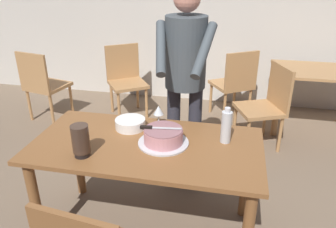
{
  "coord_description": "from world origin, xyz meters",
  "views": [
    {
      "loc": [
        0.54,
        -1.85,
        1.86
      ],
      "look_at": [
        0.11,
        0.17,
        0.9
      ],
      "focal_mm": 35.19,
      "sensor_mm": 36.0,
      "label": 1
    }
  ],
  "objects_px": {
    "background_chair_0": "(266,104)",
    "background_chair_1": "(126,78)",
    "cake_on_platter": "(163,137)",
    "main_dining_table": "(147,159)",
    "background_table": "(316,83)",
    "water_bottle": "(226,126)",
    "background_chair_2": "(43,83)",
    "hurricane_lamp": "(81,141)",
    "person_cutting_cake": "(185,72)",
    "wine_glass_near": "(159,111)",
    "background_chair_3": "(235,82)",
    "cake_knife": "(152,128)",
    "plate_stack": "(130,124)"
  },
  "relations": [
    {
      "from": "background_chair_2",
      "to": "main_dining_table",
      "type": "bearing_deg",
      "value": -42.16
    },
    {
      "from": "background_table",
      "to": "background_chair_1",
      "type": "relative_size",
      "value": 1.11
    },
    {
      "from": "main_dining_table",
      "to": "background_chair_0",
      "type": "xyz_separation_m",
      "value": [
        0.9,
        1.5,
        -0.14
      ]
    },
    {
      "from": "cake_on_platter",
      "to": "main_dining_table",
      "type": "bearing_deg",
      "value": -169.09
    },
    {
      "from": "background_chair_2",
      "to": "background_chair_3",
      "type": "relative_size",
      "value": 1.0
    },
    {
      "from": "person_cutting_cake",
      "to": "background_chair_0",
      "type": "relative_size",
      "value": 1.91
    },
    {
      "from": "cake_on_platter",
      "to": "wine_glass_near",
      "type": "bearing_deg",
      "value": 109.17
    },
    {
      "from": "main_dining_table",
      "to": "plate_stack",
      "type": "distance_m",
      "value": 0.3
    },
    {
      "from": "plate_stack",
      "to": "background_chair_1",
      "type": "bearing_deg",
      "value": 109.89
    },
    {
      "from": "water_bottle",
      "to": "background_table",
      "type": "height_order",
      "value": "water_bottle"
    },
    {
      "from": "water_bottle",
      "to": "hurricane_lamp",
      "type": "xyz_separation_m",
      "value": [
        -0.87,
        -0.36,
        -0.01
      ]
    },
    {
      "from": "background_table",
      "to": "cake_on_platter",
      "type": "bearing_deg",
      "value": -124.02
    },
    {
      "from": "main_dining_table",
      "to": "background_chair_3",
      "type": "xyz_separation_m",
      "value": [
        0.55,
        2.15,
        -0.14
      ]
    },
    {
      "from": "cake_on_platter",
      "to": "background_chair_3",
      "type": "distance_m",
      "value": 2.19
    },
    {
      "from": "cake_knife",
      "to": "person_cutting_cake",
      "type": "bearing_deg",
      "value": 78.62
    },
    {
      "from": "person_cutting_cake",
      "to": "background_chair_1",
      "type": "xyz_separation_m",
      "value": [
        -0.99,
        1.41,
        -0.58
      ]
    },
    {
      "from": "background_table",
      "to": "cake_knife",
      "type": "bearing_deg",
      "value": -125.26
    },
    {
      "from": "main_dining_table",
      "to": "background_chair_2",
      "type": "xyz_separation_m",
      "value": [
        -1.77,
        1.6,
        -0.14
      ]
    },
    {
      "from": "main_dining_table",
      "to": "background_chair_2",
      "type": "bearing_deg",
      "value": 137.84
    },
    {
      "from": "hurricane_lamp",
      "to": "background_chair_3",
      "type": "height_order",
      "value": "hurricane_lamp"
    },
    {
      "from": "wine_glass_near",
      "to": "background_table",
      "type": "distance_m",
      "value": 2.28
    },
    {
      "from": "hurricane_lamp",
      "to": "person_cutting_cake",
      "type": "relative_size",
      "value": 0.12
    },
    {
      "from": "wine_glass_near",
      "to": "hurricane_lamp",
      "type": "height_order",
      "value": "hurricane_lamp"
    },
    {
      "from": "water_bottle",
      "to": "person_cutting_cake",
      "type": "height_order",
      "value": "person_cutting_cake"
    },
    {
      "from": "wine_glass_near",
      "to": "background_chair_1",
      "type": "bearing_deg",
      "value": 116.34
    },
    {
      "from": "hurricane_lamp",
      "to": "background_chair_3",
      "type": "xyz_separation_m",
      "value": [
        0.9,
        2.38,
        -0.37
      ]
    },
    {
      "from": "person_cutting_cake",
      "to": "background_chair_0",
      "type": "distance_m",
      "value": 1.3
    },
    {
      "from": "wine_glass_near",
      "to": "water_bottle",
      "type": "relative_size",
      "value": 0.58
    },
    {
      "from": "person_cutting_cake",
      "to": "background_chair_2",
      "type": "relative_size",
      "value": 1.91
    },
    {
      "from": "water_bottle",
      "to": "background_chair_2",
      "type": "relative_size",
      "value": 0.28
    },
    {
      "from": "cake_knife",
      "to": "background_chair_3",
      "type": "height_order",
      "value": "background_chair_3"
    },
    {
      "from": "background_chair_2",
      "to": "background_chair_1",
      "type": "bearing_deg",
      "value": 23.69
    },
    {
      "from": "water_bottle",
      "to": "background_table",
      "type": "xyz_separation_m",
      "value": [
        0.96,
        1.91,
        -0.29
      ]
    },
    {
      "from": "background_chair_0",
      "to": "background_chair_1",
      "type": "xyz_separation_m",
      "value": [
        -1.73,
        0.51,
        0.0
      ]
    },
    {
      "from": "wine_glass_near",
      "to": "cake_on_platter",
      "type": "bearing_deg",
      "value": -70.83
    },
    {
      "from": "cake_knife",
      "to": "plate_stack",
      "type": "distance_m",
      "value": 0.29
    },
    {
      "from": "plate_stack",
      "to": "wine_glass_near",
      "type": "distance_m",
      "value": 0.23
    },
    {
      "from": "person_cutting_cake",
      "to": "plate_stack",
      "type": "bearing_deg",
      "value": -129.29
    },
    {
      "from": "background_table",
      "to": "background_chair_1",
      "type": "bearing_deg",
      "value": -179.34
    },
    {
      "from": "cake_on_platter",
      "to": "water_bottle",
      "type": "bearing_deg",
      "value": 15.45
    },
    {
      "from": "main_dining_table",
      "to": "cake_knife",
      "type": "relative_size",
      "value": 5.69
    },
    {
      "from": "cake_on_platter",
      "to": "wine_glass_near",
      "type": "height_order",
      "value": "wine_glass_near"
    },
    {
      "from": "background_chair_1",
      "to": "wine_glass_near",
      "type": "bearing_deg",
      "value": -63.66
    },
    {
      "from": "cake_knife",
      "to": "background_chair_1",
      "type": "height_order",
      "value": "background_chair_1"
    },
    {
      "from": "main_dining_table",
      "to": "background_chair_3",
      "type": "distance_m",
      "value": 2.22
    },
    {
      "from": "main_dining_table",
      "to": "cake_on_platter",
      "type": "bearing_deg",
      "value": 10.91
    },
    {
      "from": "wine_glass_near",
      "to": "background_chair_0",
      "type": "bearing_deg",
      "value": 53.31
    },
    {
      "from": "background_table",
      "to": "background_chair_2",
      "type": "relative_size",
      "value": 1.11
    },
    {
      "from": "hurricane_lamp",
      "to": "background_chair_0",
      "type": "xyz_separation_m",
      "value": [
        1.25,
        1.73,
        -0.37
      ]
    },
    {
      "from": "cake_on_platter",
      "to": "background_chair_2",
      "type": "distance_m",
      "value": 2.48
    }
  ]
}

